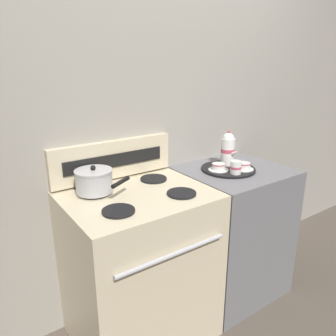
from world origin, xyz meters
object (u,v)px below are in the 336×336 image
(teapot, at_px, (228,149))
(teacup_left, at_px, (244,166))
(stove, at_px, (140,267))
(saucepan, at_px, (94,181))
(serving_tray, at_px, (228,169))
(teacup_right, at_px, (218,167))
(creamer_jug, at_px, (236,167))

(teapot, xyz_separation_m, teacup_left, (0.01, -0.14, -0.09))
(stove, distance_m, saucepan, 0.58)
(serving_tray, distance_m, teacup_right, 0.09)
(saucepan, xyz_separation_m, serving_tray, (0.88, -0.12, -0.07))
(teapot, bearing_deg, saucepan, 176.04)
(teacup_right, bearing_deg, saucepan, 171.38)
(serving_tray, bearing_deg, teacup_left, -51.96)
(teapot, height_order, teacup_right, teapot)
(saucepan, height_order, teacup_right, saucepan)
(saucepan, relative_size, teapot, 1.24)
(teacup_right, bearing_deg, stove, -178.37)
(teacup_right, bearing_deg, creamer_jug, -69.64)
(serving_tray, height_order, teacup_right, teacup_right)
(saucepan, relative_size, teacup_right, 2.28)
(saucepan, relative_size, serving_tray, 0.83)
(serving_tray, height_order, creamer_jug, creamer_jug)
(stove, height_order, serving_tray, serving_tray)
(teapot, distance_m, teacup_left, 0.16)
(teapot, distance_m, creamer_jug, 0.20)
(teacup_left, bearing_deg, saucepan, 167.87)
(stove, distance_m, teacup_left, 0.90)
(stove, distance_m, teacup_right, 0.78)
(teacup_left, height_order, creamer_jug, creamer_jug)
(teacup_left, relative_size, teacup_right, 1.00)
(saucepan, xyz_separation_m, teapot, (0.93, -0.06, 0.05))
(serving_tray, xyz_separation_m, teacup_left, (0.06, -0.08, 0.03))
(serving_tray, distance_m, teacup_left, 0.10)
(serving_tray, xyz_separation_m, teapot, (0.05, 0.06, 0.12))
(teapot, xyz_separation_m, teacup_right, (-0.13, -0.06, -0.09))
(teapot, bearing_deg, serving_tray, -129.45)
(stove, relative_size, teacup_left, 7.29)
(saucepan, height_order, creamer_jug, saucepan)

